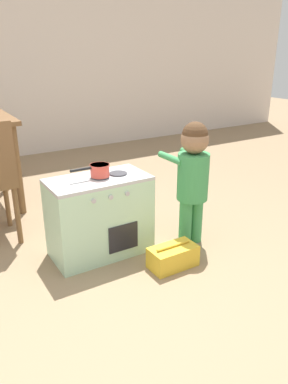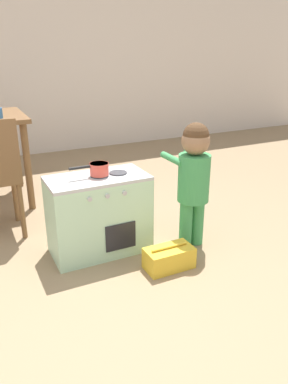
{
  "view_description": "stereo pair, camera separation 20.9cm",
  "coord_description": "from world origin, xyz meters",
  "px_view_note": "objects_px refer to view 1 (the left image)",
  "views": [
    {
      "loc": [
        -0.63,
        -1.29,
        1.28
      ],
      "look_at": [
        0.58,
        0.66,
        0.39
      ],
      "focal_mm": 35.0,
      "sensor_mm": 36.0,
      "label": 1
    },
    {
      "loc": [
        -0.44,
        -1.39,
        1.28
      ],
      "look_at": [
        0.58,
        0.66,
        0.39
      ],
      "focal_mm": 35.0,
      "sensor_mm": 36.0,
      "label": 2
    }
  ],
  "objects_px": {
    "toy_basket": "(173,257)",
    "child_figure": "(193,170)",
    "play_kitchen": "(100,216)",
    "toy_pot": "(99,170)"
  },
  "relations": [
    {
      "from": "toy_basket",
      "to": "child_figure",
      "type": "bearing_deg",
      "value": 34.4
    },
    {
      "from": "play_kitchen",
      "to": "child_figure",
      "type": "xyz_separation_m",
      "value": [
        0.59,
        -0.2,
        0.27
      ]
    },
    {
      "from": "play_kitchen",
      "to": "child_figure",
      "type": "height_order",
      "value": "child_figure"
    },
    {
      "from": "play_kitchen",
      "to": "child_figure",
      "type": "distance_m",
      "value": 0.68
    },
    {
      "from": "play_kitchen",
      "to": "child_figure",
      "type": "relative_size",
      "value": 0.75
    },
    {
      "from": "child_figure",
      "to": "toy_basket",
      "type": "xyz_separation_m",
      "value": [
        -0.29,
        -0.2,
        -0.46
      ]
    },
    {
      "from": "toy_basket",
      "to": "toy_pot",
      "type": "bearing_deg",
      "value": 126.77
    },
    {
      "from": "play_kitchen",
      "to": "toy_pot",
      "type": "relative_size",
      "value": 2.51
    },
    {
      "from": "play_kitchen",
      "to": "toy_basket",
      "type": "height_order",
      "value": "play_kitchen"
    },
    {
      "from": "toy_pot",
      "to": "toy_basket",
      "type": "distance_m",
      "value": 0.71
    }
  ]
}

